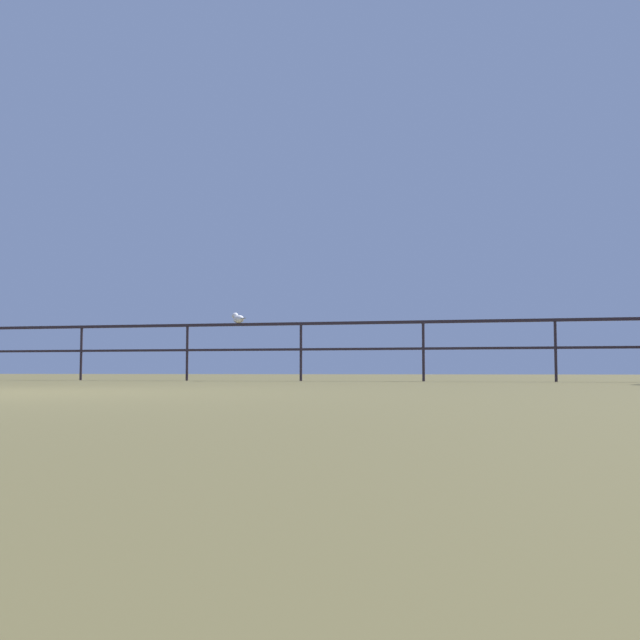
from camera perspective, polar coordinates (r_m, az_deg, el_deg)
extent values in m
cube|color=#2A2027|center=(12.56, -5.98, -0.35)|extent=(22.35, 0.05, 0.05)
cube|color=#2A2027|center=(12.54, -6.00, -2.31)|extent=(22.35, 0.04, 0.04)
cylinder|color=#2A2027|center=(13.83, -18.05, -2.49)|extent=(0.04, 0.04, 0.96)
cylinder|color=#2A2027|center=(12.91, -10.27, -2.53)|extent=(0.04, 0.04, 0.96)
cylinder|color=#2A2027|center=(12.25, -1.49, -2.52)|extent=(0.04, 0.04, 0.96)
cylinder|color=#2A2027|center=(11.91, 8.03, -2.44)|extent=(0.04, 0.04, 0.96)
cylinder|color=#2A2027|center=(11.91, 17.82, -2.29)|extent=(0.04, 0.04, 0.96)
ellipsoid|color=white|center=(12.60, -6.34, 0.07)|extent=(0.29, 0.27, 0.14)
ellipsoid|color=gray|center=(12.60, -6.33, 0.16)|extent=(0.24, 0.23, 0.05)
sphere|color=white|center=(12.69, -6.60, 0.32)|extent=(0.11, 0.11, 0.11)
cone|color=gold|center=(12.76, -6.78, 0.30)|extent=(0.07, 0.07, 0.04)
cube|color=gray|center=(12.48, -6.00, 0.13)|extent=(0.11, 0.10, 0.02)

